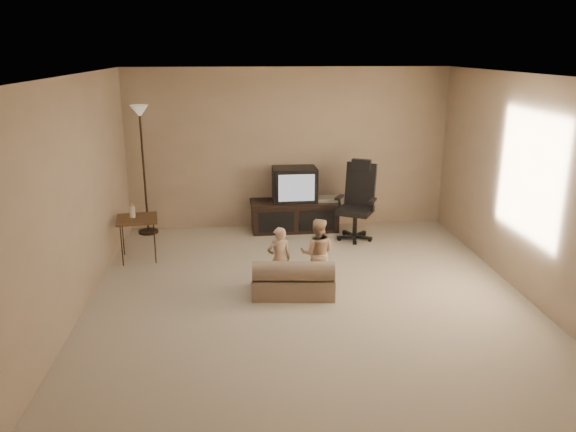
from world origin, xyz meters
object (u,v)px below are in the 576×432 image
at_px(floor_lamp, 142,141).
at_px(child_sofa, 294,280).
at_px(tv_stand, 295,205).
at_px(toddler_left, 279,259).
at_px(toddler_right, 317,253).
at_px(side_table, 137,219).
at_px(office_chair, 357,211).

height_order(floor_lamp, child_sofa, floor_lamp).
bearing_deg(child_sofa, tv_stand, 89.47).
bearing_deg(child_sofa, toddler_left, 140.63).
bearing_deg(toddler_right, side_table, -17.17).
xyz_separation_m(tv_stand, office_chair, (0.88, -0.46, 0.01)).
height_order(office_chair, side_table, office_chair).
distance_m(tv_stand, child_sofa, 2.46).
bearing_deg(toddler_left, child_sofa, 125.76).
xyz_separation_m(tv_stand, floor_lamp, (-2.30, 0.06, 1.02)).
distance_m(tv_stand, floor_lamp, 2.51).
relative_size(child_sofa, toddler_right, 1.15).
height_order(side_table, floor_lamp, floor_lamp).
height_order(tv_stand, office_chair, office_chair).
bearing_deg(side_table, tv_stand, 25.76).
xyz_separation_m(tv_stand, toddler_left, (-0.41, -2.28, -0.02)).
bearing_deg(floor_lamp, office_chair, -9.33).
bearing_deg(toddler_right, office_chair, -106.51).
bearing_deg(floor_lamp, side_table, -87.38).
relative_size(side_table, child_sofa, 0.80).
height_order(tv_stand, toddler_left, tv_stand).
relative_size(toddler_left, toddler_right, 0.92).
relative_size(tv_stand, toddler_right, 1.65).
relative_size(tv_stand, office_chair, 1.20).
distance_m(tv_stand, toddler_right, 2.21).
distance_m(child_sofa, toddler_left, 0.30).
bearing_deg(toddler_left, office_chair, -134.84).
xyz_separation_m(side_table, floor_lamp, (-0.05, 1.14, 0.87)).
xyz_separation_m(floor_lamp, toddler_right, (2.35, -2.27, -1.01)).
bearing_deg(office_chair, toddler_left, -96.95).
height_order(child_sofa, toddler_right, toddler_right).
bearing_deg(side_table, toddler_left, -33.25).
distance_m(toddler_left, toddler_right, 0.47).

